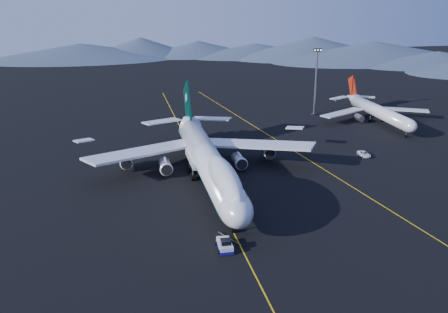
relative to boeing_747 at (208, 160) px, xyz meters
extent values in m
plane|color=black|center=(0.00, -0.03, -5.81)|extent=(500.00, 500.00, 0.00)
cube|color=#EAB40D|center=(0.00, -0.03, -5.80)|extent=(0.25, 220.00, 0.01)
cube|color=#EAB40D|center=(30.00, 9.97, -5.80)|extent=(28.08, 198.09, 0.01)
cone|color=#415065|center=(-40.81, 231.40, 0.19)|extent=(100.00, 100.00, 12.00)
cone|color=#415065|center=(36.76, 232.07, 0.19)|extent=(100.00, 100.00, 12.00)
cone|color=#415065|center=(110.33, 207.46, 0.19)|extent=(100.00, 100.00, 12.00)
cone|color=#415065|center=(171.87, 160.24, 0.19)|extent=(100.00, 100.00, 12.00)
cylinder|color=silver|center=(0.00, -0.03, -0.21)|extent=(6.50, 56.00, 6.50)
ellipsoid|color=silver|center=(0.00, -28.03, -0.21)|extent=(6.50, 10.40, 6.50)
ellipsoid|color=silver|center=(0.00, -18.53, 2.29)|extent=(5.13, 25.16, 5.85)
cube|color=black|center=(0.00, -30.03, 0.99)|extent=(3.60, 1.61, 1.29)
cone|color=silver|center=(0.00, 32.97, 0.59)|extent=(6.50, 12.00, 6.50)
cube|color=#033128|center=(0.00, 0.97, -1.11)|extent=(6.24, 60.00, 1.10)
cube|color=silver|center=(0.00, 5.47, -1.31)|extent=(7.50, 13.00, 1.60)
cube|color=silver|center=(-14.50, 11.47, -0.61)|extent=(30.62, 23.28, 2.83)
cube|color=silver|center=(14.50, 11.47, -0.61)|extent=(30.62, 23.28, 2.83)
cylinder|color=slate|center=(-9.50, 7.47, -3.41)|extent=(2.90, 5.50, 2.90)
cylinder|color=slate|center=(-19.00, 13.97, -3.41)|extent=(2.90, 5.50, 2.90)
cylinder|color=slate|center=(9.50, 7.47, -3.41)|extent=(2.90, 5.50, 2.90)
cylinder|color=slate|center=(19.00, 13.97, -3.41)|extent=(2.90, 5.50, 2.90)
cube|color=#033128|center=(0.00, 31.97, 5.59)|extent=(0.55, 14.11, 15.94)
cube|color=silver|center=(-7.50, 34.47, 0.99)|extent=(12.39, 9.47, 0.98)
cube|color=silver|center=(7.50, 34.47, 0.99)|extent=(12.39, 9.47, 0.98)
cylinder|color=black|center=(0.00, -26.53, -5.26)|extent=(0.90, 1.10, 1.10)
cube|color=silver|center=(-3.00, -32.38, -5.00)|extent=(2.53, 4.82, 1.19)
cube|color=navy|center=(-3.00, -32.38, -5.44)|extent=(2.64, 5.04, 0.54)
cube|color=black|center=(-3.00, -32.38, -4.14)|extent=(1.78, 1.78, 0.97)
cylinder|color=silver|center=(67.84, 41.16, -1.77)|extent=(4.27, 35.94, 4.27)
ellipsoid|color=silver|center=(67.84, 23.19, -1.77)|extent=(4.27, 5.98, 4.27)
cone|color=silver|center=(67.84, 62.50, -1.32)|extent=(4.27, 7.86, 4.27)
cube|color=silver|center=(56.61, 46.78, -2.67)|extent=(18.86, 12.73, 0.39)
cube|color=silver|center=(79.07, 46.78, -2.67)|extent=(18.86, 12.73, 0.39)
cylinder|color=slate|center=(61.67, 43.97, -4.02)|extent=(2.13, 3.93, 2.13)
cylinder|color=slate|center=(74.02, 43.97, -4.02)|extent=(2.13, 3.93, 2.13)
cube|color=#9F200E|center=(67.84, 63.07, 2.95)|extent=(0.39, 7.66, 9.05)
imported|color=white|center=(46.20, 10.08, -5.13)|extent=(2.27, 4.92, 1.37)
cylinder|color=black|center=(50.82, 58.34, -5.63)|extent=(2.23, 2.23, 0.37)
cylinder|color=slate|center=(50.82, 58.34, 5.82)|extent=(0.65, 0.65, 23.27)
cube|color=black|center=(50.82, 58.34, 17.73)|extent=(2.98, 0.74, 1.12)
camera|label=1|loc=(-20.19, -110.31, 39.05)|focal=40.00mm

